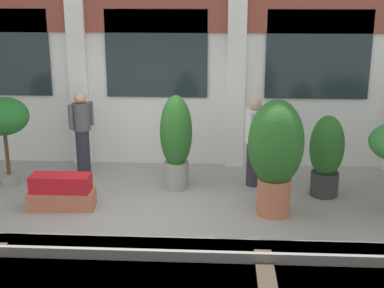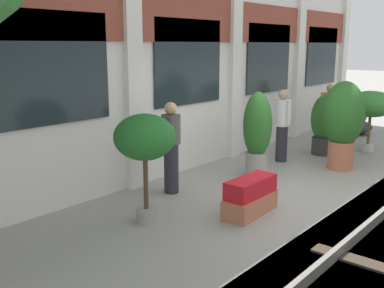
# 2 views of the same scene
# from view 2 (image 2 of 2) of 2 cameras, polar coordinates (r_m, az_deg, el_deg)

# --- Properties ---
(ground_plane) EXTENTS (80.00, 80.00, 0.00)m
(ground_plane) POSITION_cam_2_polar(r_m,az_deg,el_deg) (8.28, 12.47, -6.09)
(ground_plane) COLOR gray
(potted_plant_square_trough) EXTENTS (1.09, 0.49, 0.58)m
(potted_plant_square_trough) POSITION_cam_2_polar(r_m,az_deg,el_deg) (7.12, 7.43, -6.66)
(potted_plant_square_trough) COLOR #B76647
(potted_plant_square_trough) RESTS_ON ground
(potted_plant_wide_bowl) EXTENTS (1.03, 1.03, 0.93)m
(potted_plant_wide_bowl) POSITION_cam_2_polar(r_m,az_deg,el_deg) (14.19, 19.93, 2.73)
(potted_plant_wide_bowl) COLOR #333333
(potted_plant_wide_bowl) RESTS_ON ground
(potted_plant_stone_basin) EXTENTS (0.57, 0.57, 1.71)m
(potted_plant_stone_basin) POSITION_cam_2_polar(r_m,az_deg,el_deg) (8.96, 8.29, 1.47)
(potted_plant_stone_basin) COLOR gray
(potted_plant_stone_basin) RESTS_ON ground
(potted_plant_low_pan) EXTENTS (1.16, 1.16, 1.50)m
(potted_plant_low_pan) POSITION_cam_2_polar(r_m,az_deg,el_deg) (11.84, 21.79, 4.63)
(potted_plant_low_pan) COLOR beige
(potted_plant_low_pan) RESTS_ON ground
(potted_plant_glazed_jar) EXTENTS (0.59, 0.59, 1.43)m
(potted_plant_glazed_jar) POSITION_cam_2_polar(r_m,az_deg,el_deg) (11.16, 16.32, 2.63)
(potted_plant_glazed_jar) COLOR #333333
(potted_plant_glazed_jar) RESTS_ON ground
(potted_plant_fluted_column) EXTENTS (0.87, 0.87, 1.87)m
(potted_plant_fluted_column) POSITION_cam_2_polar(r_m,az_deg,el_deg) (9.91, 18.64, 3.20)
(potted_plant_fluted_column) COLOR #B76647
(potted_plant_fluted_column) RESTS_ON ground
(potted_plant_terracotta_small) EXTENTS (0.91, 0.91, 1.63)m
(potted_plant_terracotta_small) POSITION_cam_2_polar(r_m,az_deg,el_deg) (6.52, -6.02, 0.52)
(potted_plant_terracotta_small) COLOR gray
(potted_plant_terracotta_small) RESTS_ON ground
(resident_by_doorway) EXTENTS (0.40, 0.41, 1.63)m
(resident_by_doorway) POSITION_cam_2_polar(r_m,az_deg,el_deg) (7.89, -2.68, -0.12)
(resident_by_doorway) COLOR #282833
(resident_by_doorway) RESTS_ON ground
(resident_watching_tracks) EXTENTS (0.34, 0.49, 1.63)m
(resident_watching_tracks) POSITION_cam_2_polar(r_m,az_deg,el_deg) (10.26, 11.41, 2.60)
(resident_watching_tracks) COLOR #282833
(resident_watching_tracks) RESTS_ON ground
(resident_near_plants) EXTENTS (0.42, 0.38, 1.56)m
(resident_near_plants) POSITION_cam_2_polar(r_m,az_deg,el_deg) (12.71, 17.01, 4.01)
(resident_near_plants) COLOR #282833
(resident_near_plants) RESTS_ON ground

